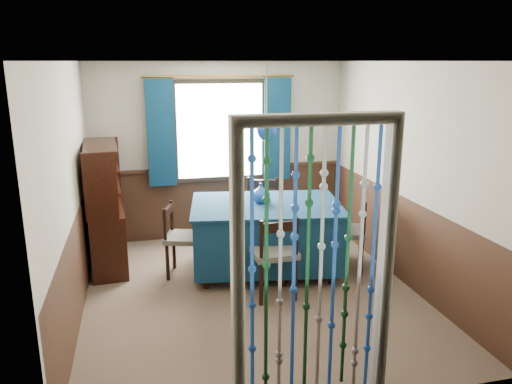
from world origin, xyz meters
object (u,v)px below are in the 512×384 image
object	(u,v)px
chair_left	(181,238)
sideboard	(106,223)
dining_table	(266,233)
chair_near	(274,254)
bowl_shelf	(107,187)
vase_sideboard	(110,192)
pendant_lamp	(267,128)
vase_table	(261,194)
chair_right	(350,232)
chair_far	(262,212)

from	to	relation	value
chair_left	sideboard	size ratio (longest dim) A/B	0.57
dining_table	sideboard	size ratio (longest dim) A/B	1.25
chair_near	bowl_shelf	distance (m)	2.12
vase_sideboard	pendant_lamp	bearing A→B (deg)	-27.52
vase_table	vase_sideboard	xyz separation A→B (m)	(-1.78, 0.87, -0.09)
chair_right	vase_table	distance (m)	1.18
pendant_lamp	vase_sideboard	bearing A→B (deg)	152.48
dining_table	bowl_shelf	bearing A→B (deg)	177.67
chair_left	sideboard	xyz separation A→B (m)	(-0.88, 0.51, 0.08)
bowl_shelf	sideboard	bearing A→B (deg)	102.82
chair_near	pendant_lamp	distance (m)	1.45
dining_table	vase_table	size ratio (longest dim) A/B	9.02
pendant_lamp	bowl_shelf	world-z (taller)	pendant_lamp
chair_near	chair_far	size ratio (longest dim) A/B	0.99
dining_table	chair_far	bearing A→B (deg)	88.73
chair_right	vase_table	xyz separation A→B (m)	(-1.04, 0.30, 0.47)
bowl_shelf	chair_far	bearing A→B (deg)	11.79
sideboard	pendant_lamp	size ratio (longest dim) A/B	1.73
chair_left	vase_table	size ratio (longest dim) A/B	4.08
dining_table	chair_right	distance (m)	1.02
dining_table	sideboard	xyz separation A→B (m)	(-1.89, 0.63, 0.06)
chair_near	chair_right	world-z (taller)	chair_near
chair_right	pendant_lamp	size ratio (longest dim) A/B	1.04
chair_right	sideboard	size ratio (longest dim) A/B	0.60
chair_far	pendant_lamp	xyz separation A→B (m)	(-0.14, -0.78, 1.25)
chair_near	sideboard	xyz separation A→B (m)	(-1.80, 1.34, 0.05)
chair_left	pendant_lamp	xyz separation A→B (m)	(1.01, -0.12, 1.29)
dining_table	sideboard	distance (m)	1.99
chair_far	bowl_shelf	bearing A→B (deg)	30.17
chair_near	chair_left	bearing A→B (deg)	135.18
chair_far	bowl_shelf	size ratio (longest dim) A/B	4.84
dining_table	pendant_lamp	distance (m)	1.27
pendant_lamp	dining_table	bearing A→B (deg)	-45.00
vase_table	bowl_shelf	bearing A→B (deg)	170.87
sideboard	vase_sideboard	size ratio (longest dim) A/B	8.16
bowl_shelf	vase_sideboard	world-z (taller)	bowl_shelf
vase_sideboard	vase_table	bearing A→B (deg)	-26.11
chair_far	chair_left	bearing A→B (deg)	48.13
dining_table	vase_table	xyz separation A→B (m)	(-0.05, 0.08, 0.47)
vase_sideboard	sideboard	bearing A→B (deg)	-100.38
chair_far	sideboard	world-z (taller)	sideboard
chair_right	pendant_lamp	distance (m)	1.62
chair_far	chair_left	size ratio (longest dim) A/B	1.09
bowl_shelf	vase_table	bearing A→B (deg)	-9.13
chair_far	vase_table	size ratio (longest dim) A/B	4.44
chair_left	vase_sideboard	xyz separation A→B (m)	(-0.82, 0.83, 0.40)
chair_left	vase_sideboard	bearing A→B (deg)	-118.82
bowl_shelf	vase_sideboard	size ratio (longest dim) A/B	1.04
chair_far	chair_left	xyz separation A→B (m)	(-1.15, -0.66, -0.04)
dining_table	sideboard	bearing A→B (deg)	170.59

